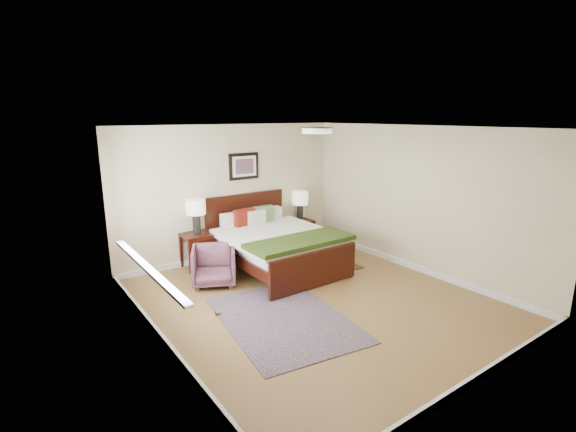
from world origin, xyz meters
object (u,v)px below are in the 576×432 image
object	(u,v)px
bed	(275,239)
nightstand_right	(300,230)
nightstand_left	(198,241)
lamp_right	(300,201)
lamp_left	(196,210)
armchair	(214,266)
rug_persian	(284,319)

from	to	relation	value
bed	nightstand_right	size ratio (longest dim) A/B	4.14
nightstand_left	lamp_right	distance (m)	2.32
nightstand_left	nightstand_right	world-z (taller)	nightstand_left
bed	lamp_right	world-z (taller)	bed
bed	nightstand_left	size ratio (longest dim) A/B	3.48
nightstand_left	bed	bearing A→B (deg)	-37.12
bed	lamp_left	distance (m)	1.47
lamp_left	lamp_right	world-z (taller)	lamp_left
nightstand_right	armchair	size ratio (longest dim) A/B	0.77
lamp_right	rug_persian	world-z (taller)	lamp_right
bed	lamp_left	size ratio (longest dim) A/B	3.59
lamp_left	rug_persian	distance (m)	2.71
armchair	rug_persian	world-z (taller)	armchair
lamp_right	rug_persian	size ratio (longest dim) A/B	0.28
nightstand_left	lamp_right	xyz separation A→B (m)	(2.27, 0.02, 0.45)
lamp_left	armchair	world-z (taller)	lamp_left
nightstand_left	armchair	xyz separation A→B (m)	(-0.11, -0.84, -0.19)
lamp_right	armchair	distance (m)	2.61
armchair	rug_persian	xyz separation A→B (m)	(0.22, -1.64, -0.31)
nightstand_right	lamp_left	xyz separation A→B (m)	(-2.27, 0.01, 0.73)
nightstand_left	rug_persian	world-z (taller)	nightstand_left
lamp_left	rug_persian	xyz separation A→B (m)	(0.12, -2.50, -1.05)
lamp_right	lamp_left	bearing A→B (deg)	180.00
bed	nightstand_left	distance (m)	1.37
bed	lamp_right	distance (m)	1.51
bed	armchair	world-z (taller)	bed
nightstand_right	armchair	bearing A→B (deg)	-160.41
bed	nightstand_left	bearing A→B (deg)	142.88
bed	armchair	bearing A→B (deg)	-179.45
lamp_left	bed	bearing A→B (deg)	-37.83
nightstand_right	lamp_left	bearing A→B (deg)	179.69
armchair	bed	bearing A→B (deg)	27.17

